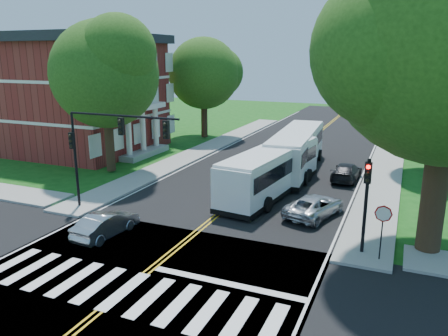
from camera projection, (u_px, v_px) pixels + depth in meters
The scene contains 23 objects.
ground at pixel (131, 285), 17.50m from camera, with size 140.00×140.00×0.00m, color #134B12.
road at pixel (267, 175), 33.54m from camera, with size 14.00×96.00×0.01m, color black.
cross_road at pixel (131, 285), 17.50m from camera, with size 60.00×12.00×0.01m, color black.
center_line at pixel (281, 163), 37.10m from camera, with size 0.36×70.00×0.01m, color gold.
edge_line_w at pixel (209, 156), 39.66m from camera, with size 0.12×70.00×0.01m, color silver.
edge_line_e at pixel (364, 171), 34.54m from camera, with size 0.12×70.00×0.01m, color silver.
crosswalk at pixel (124, 291), 17.05m from camera, with size 12.60×3.00×0.01m, color silver.
stop_bar at pixel (227, 283), 17.60m from camera, with size 6.60×0.40×0.01m, color silver.
sidewalk_nw at pixel (208, 148), 42.89m from camera, with size 2.60×40.00×0.15m, color gray.
sidewalk_ne at pixel (387, 164), 36.63m from camera, with size 2.60×40.00×0.15m, color gray.
tree_west_near at pixel (105, 74), 32.41m from camera, with size 8.00×8.00×11.40m.
tree_west_far at pixel (204, 73), 46.62m from camera, with size 7.60×7.60×10.67m.
tree_east_mid at pixel (441, 70), 32.57m from camera, with size 8.40×8.40×11.93m.
tree_east_far at pixel (442, 75), 46.70m from camera, with size 7.20×7.20×10.34m.
brick_building at pixel (58, 92), 42.23m from camera, with size 20.00×13.00×10.80m.
signal_nw at pixel (106, 139), 24.33m from camera, with size 7.15×0.46×5.66m.
signal_ne at pixel (366, 194), 19.40m from camera, with size 0.30×0.46×4.40m.
stop_sign at pixel (383, 219), 18.92m from camera, with size 0.76×0.08×2.53m.
bus_lead at pixel (272, 170), 28.78m from camera, with size 3.83×11.82×3.00m.
bus_follow at pixel (296, 150), 34.29m from camera, with size 3.60×12.48×3.19m.
hatchback at pixel (106, 224), 22.10m from camera, with size 1.33×3.82×1.26m, color #A1A4A8.
suv at pixel (314, 206), 24.81m from camera, with size 2.04×4.42×1.23m, color #B5B7BC.
dark_sedan at pixel (346, 172), 32.00m from camera, with size 1.75×4.31×1.25m, color black.
Camera 1 is at (9.56, -13.05, 8.97)m, focal length 35.00 mm.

